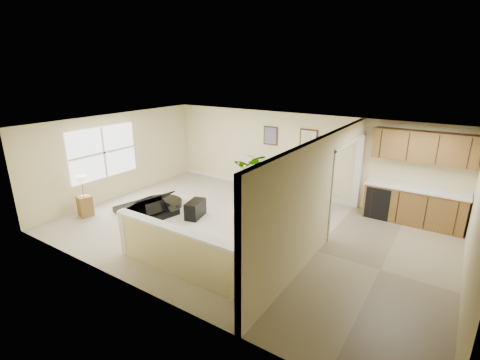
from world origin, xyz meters
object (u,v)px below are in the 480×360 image
Objects in this scene: piano_bench at (195,209)px; small_plant at (320,202)px; piano at (147,192)px; loveseat at (293,189)px; palm_plant at (254,172)px; lamp_stand at (84,199)px; accent_table at (267,182)px.

piano_bench is 3.41m from small_plant.
piano is 1.43m from piano_bench.
piano_bench is 3.07m from loveseat.
loveseat reaches higher than small_plant.
piano reaches higher than palm_plant.
palm_plant is (-1.32, -0.06, 0.32)m from loveseat.
lamp_stand is at bearing -142.75° from loveseat.
accent_table is at bearing -169.78° from loveseat.
loveseat is 1.43× the size of lamp_stand.
small_plant is at bearing -3.64° from accent_table.
lamp_stand reaches higher than accent_table.
palm_plant is at bearing 173.83° from loveseat.
loveseat is at bearing 18.90° from accent_table.
piano_bench is 0.94× the size of accent_table.
lamp_stand is (-4.05, -4.18, 0.15)m from loveseat.
piano is 3.52m from accent_table.
loveseat reaches higher than piano_bench.
small_plant is at bearing 41.76° from piano_bench.
accent_table is (0.82, 2.38, 0.23)m from piano_bench.
palm_plant is at bearing 84.80° from piano_bench.
loveseat is at bearing 59.11° from piano.
palm_plant is 4.94m from lamp_stand.
loveseat is 1.06m from small_plant.
lamp_stand reaches higher than piano_bench.
piano_bench is 1.22× the size of small_plant.
piano_bench is at bearing -108.91° from accent_table.
piano reaches higher than accent_table.
piano is 3.48× the size of small_plant.
loveseat is at bearing 59.41° from piano_bench.
piano is at bearing 44.18° from lamp_stand.
lamp_stand is at bearing -130.09° from accent_table.
piano is 1.21× the size of loveseat.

